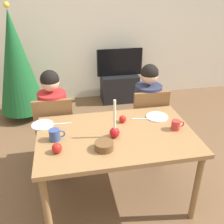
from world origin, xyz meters
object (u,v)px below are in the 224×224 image
object	(u,v)px
person_left_child	(55,123)
apple_by_left_plate	(123,119)
plate_left	(43,125)
mug_left	(55,135)
dining_table	(116,142)
person_right_child	(147,114)
candle_centerpiece	(115,130)
tv	(120,62)
chair_left	(55,129)
plate_right	(157,117)
chair_right	(147,120)
mug_right	(176,125)
apple_near_candle	(57,148)
christmas_tree	(16,63)
bowl_walnuts	(104,146)
tv_stand	(119,88)

from	to	relation	value
person_left_child	apple_by_left_plate	world-z (taller)	person_left_child
plate_left	mug_left	distance (m)	0.30
dining_table	person_right_child	bearing A→B (deg)	51.79
candle_centerpiece	tv	bearing A→B (deg)	76.29
candle_centerpiece	plate_left	xyz separation A→B (m)	(-0.63, 0.33, -0.07)
mug_left	apple_by_left_plate	xyz separation A→B (m)	(0.64, 0.19, -0.02)
person_right_child	tv	world-z (taller)	person_right_child
chair_left	plate_left	bearing A→B (deg)	-106.12
plate_right	chair_right	bearing A→B (deg)	84.32
mug_right	candle_centerpiece	bearing A→B (deg)	-178.18
plate_left	apple_near_candle	xyz separation A→B (m)	(0.14, -0.46, 0.04)
christmas_tree	bowl_walnuts	size ratio (longest dim) A/B	11.12
apple_by_left_plate	mug_left	bearing A→B (deg)	-163.39
tv_stand	mug_right	bearing A→B (deg)	-89.83
mug_right	plate_right	bearing A→B (deg)	109.17
person_right_child	dining_table	bearing A→B (deg)	-128.21
tv	candle_centerpiece	bearing A→B (deg)	-103.71
chair_right	tv_stand	bearing A→B (deg)	88.55
plate_right	apple_by_left_plate	bearing A→B (deg)	-175.62
chair_right	tv_stand	xyz separation A→B (m)	(0.04, 1.69, -0.27)
chair_right	plate_right	size ratio (longest dim) A/B	4.14
person_right_child	candle_centerpiece	xyz separation A→B (m)	(-0.53, -0.68, 0.25)
plate_left	chair_left	bearing A→B (deg)	73.88
mug_left	apple_by_left_plate	distance (m)	0.67
chair_right	plate_right	bearing A→B (deg)	-95.68
tv_stand	christmas_tree	xyz separation A→B (m)	(-1.63, -0.32, 0.65)
person_left_child	mug_right	bearing A→B (deg)	-30.85
person_right_child	mug_left	world-z (taller)	person_right_child
chair_right	mug_left	xyz separation A→B (m)	(-1.04, -0.60, 0.29)
chair_left	person_right_child	distance (m)	1.07
tv_stand	christmas_tree	size ratio (longest dim) A/B	0.37
bowl_walnuts	dining_table	bearing A→B (deg)	54.77
chair_left	candle_centerpiece	size ratio (longest dim) A/B	2.53
plate_left	person_right_child	bearing A→B (deg)	17.13
candle_centerpiece	plate_left	distance (m)	0.71
apple_near_candle	mug_right	bearing A→B (deg)	8.07
plate_right	tv_stand	bearing A→B (deg)	87.77
apple_near_candle	apple_by_left_plate	world-z (taller)	apple_near_candle
plate_right	bowl_walnuts	bearing A→B (deg)	-144.76
dining_table	tv	size ratio (longest dim) A/B	1.77
christmas_tree	plate_right	bearing A→B (deg)	-48.48
plate_left	apple_by_left_plate	xyz separation A→B (m)	(0.76, -0.08, 0.03)
mug_left	plate_right	bearing A→B (deg)	12.31
chair_left	plate_right	bearing A→B (deg)	-20.36
mug_left	apple_near_candle	xyz separation A→B (m)	(0.02, -0.19, -0.01)
person_right_child	tv	xyz separation A→B (m)	(0.04, 1.66, 0.14)
chair_right	apple_by_left_plate	distance (m)	0.63
tv	apple_near_candle	size ratio (longest dim) A/B	9.52
plate_right	mug_left	bearing A→B (deg)	-167.69
chair_right	plate_left	bearing A→B (deg)	-164.34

